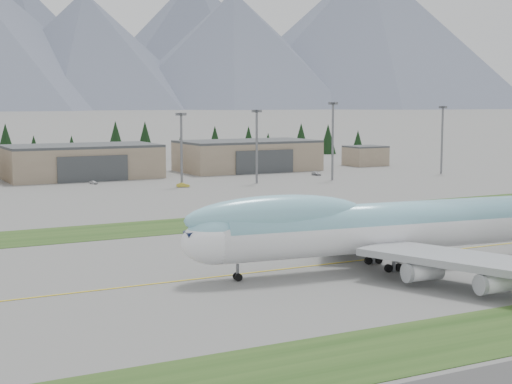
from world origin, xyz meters
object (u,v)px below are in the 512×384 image
service_vehicle_c (316,175)px  hangar_right (247,155)px  hangar_center (82,161)px  service_vehicle_a (94,184)px  service_vehicle_b (183,187)px  boeing_747_freighter (389,226)px

service_vehicle_c → hangar_right: bearing=113.7°
hangar_center → service_vehicle_c: hangar_center is taller
hangar_center → hangar_right: same height
hangar_center → hangar_right: (60.00, 0.00, 0.00)m
service_vehicle_a → service_vehicle_c: size_ratio=0.72×
hangar_right → service_vehicle_c: (11.83, -27.50, -5.39)m
hangar_center → service_vehicle_b: hangar_center is taller
hangar_right → service_vehicle_c: size_ratio=11.53×
hangar_right → service_vehicle_a: (-61.79, -19.67, -5.39)m
service_vehicle_a → hangar_center: bearing=59.9°
service_vehicle_a → service_vehicle_c: (73.62, -7.83, 0.00)m
hangar_right → service_vehicle_b: (-41.34, -40.19, -5.39)m
hangar_right → boeing_747_freighter: bearing=-109.6°
boeing_747_freighter → service_vehicle_a: boeing_747_freighter is taller
service_vehicle_c → hangar_center: bearing=159.5°
service_vehicle_b → boeing_747_freighter: bearing=-167.3°
hangar_center → service_vehicle_a: (-1.79, -19.67, -5.39)m
hangar_right → service_vehicle_c: 30.42m
hangar_right → service_vehicle_a: size_ratio=16.00×
hangar_center → hangar_right: bearing=0.0°
boeing_747_freighter → service_vehicle_b: (14.33, 115.82, -6.35)m
service_vehicle_a → service_vehicle_c: bearing=-30.9°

